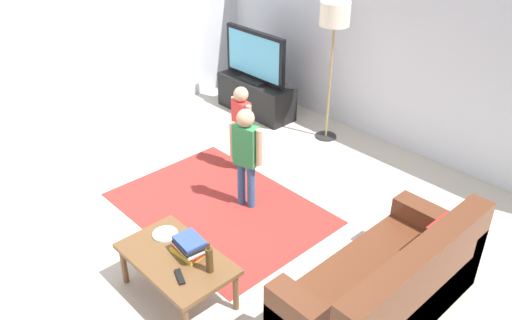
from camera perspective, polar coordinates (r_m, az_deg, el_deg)
The scene contains 15 objects.
ground at distance 5.19m, azimuth -4.90°, elevation -8.50°, with size 7.80×7.80×0.00m, color beige.
wall_back at distance 6.60m, azimuth 15.81°, elevation 12.55°, with size 6.00×0.12×2.70m, color silver.
wall_left at distance 6.96m, azimuth -21.46°, elevation 12.52°, with size 0.12×6.00×2.70m, color silver.
area_rug at distance 5.58m, azimuth -3.99°, elevation -5.25°, with size 2.20×1.60×0.01m, color #9E2D28.
tv_stand at distance 7.55m, azimuth 0.01°, elevation 6.95°, with size 1.20×0.44×0.50m.
tv at distance 7.31m, azimuth -0.12°, elevation 11.24°, with size 1.10×0.28×0.71m.
couch at distance 4.36m, azimuth 14.32°, elevation -13.69°, with size 0.80×1.80×0.86m.
floor_lamp at distance 6.45m, azimuth 8.58°, elevation 14.74°, with size 0.36×0.36×1.78m.
child_near_tv at distance 5.95m, azimuth -1.61°, elevation 4.26°, with size 0.35×0.17×1.05m.
child_center at distance 5.27m, azimuth -1.12°, elevation 1.12°, with size 0.36×0.20×1.12m.
coffee_table at distance 4.40m, azimuth -8.70°, elevation -10.91°, with size 1.00×0.60×0.42m.
book_stack at distance 4.34m, azimuth -7.25°, elevation -9.38°, with size 0.30×0.25×0.14m.
bottle at distance 4.14m, azimuth -5.12°, elevation -10.79°, with size 0.06×0.06×0.28m.
tv_remote at distance 4.18m, azimuth -8.34°, elevation -12.52°, with size 0.17×0.05×0.02m, color black.
plate at distance 4.61m, azimuth -9.92°, elevation -7.97°, with size 0.22×0.22×0.02m.
Camera 1 is at (3.24, -2.42, 3.26)m, focal length 36.55 mm.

